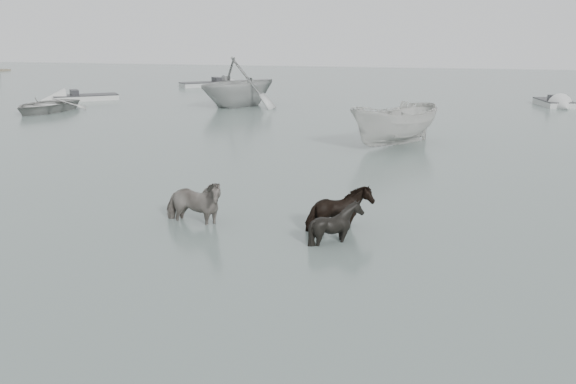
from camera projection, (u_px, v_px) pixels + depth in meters
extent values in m
plane|color=#576761|center=(306.00, 251.00, 14.37)|extent=(140.00, 140.00, 0.00)
imported|color=black|center=(193.00, 195.00, 16.23)|extent=(1.91, 1.08, 1.53)
imported|color=black|center=(341.00, 202.00, 15.76)|extent=(1.70, 1.79, 1.41)
imported|color=black|center=(336.00, 216.00, 14.86)|extent=(1.19, 1.07, 1.27)
imported|color=#ADACA8|center=(45.00, 103.00, 38.06)|extent=(3.79, 5.11, 1.02)
imported|color=#A8ABA8|center=(239.00, 81.00, 40.54)|extent=(7.59, 7.93, 3.24)
imported|color=#B7B7B2|center=(395.00, 122.00, 27.10)|extent=(4.47, 5.25, 1.96)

